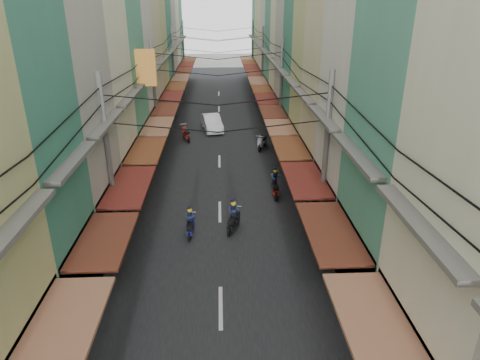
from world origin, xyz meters
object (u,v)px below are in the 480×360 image
object	(u,v)px
bicycle	(417,309)
market_umbrella	(381,280)
traffic_sign	(360,238)
white_car	(212,130)

from	to	relation	value
bicycle	market_umbrella	world-z (taller)	market_umbrella
bicycle	traffic_sign	distance (m)	3.36
bicycle	market_umbrella	size ratio (longest dim) A/B	0.73
white_car	market_umbrella	size ratio (longest dim) A/B	2.17
white_car	bicycle	world-z (taller)	white_car
bicycle	traffic_sign	size ratio (longest dim) A/B	0.57
white_car	market_umbrella	world-z (taller)	market_umbrella
market_umbrella	traffic_sign	bearing A→B (deg)	89.49
market_umbrella	traffic_sign	distance (m)	2.54
white_car	traffic_sign	size ratio (longest dim) A/B	1.68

